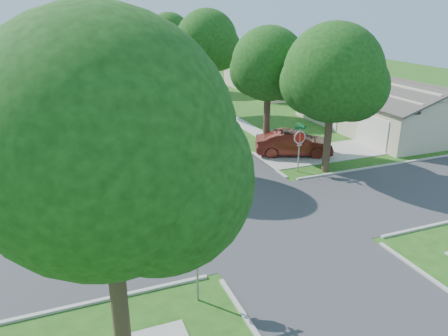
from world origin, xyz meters
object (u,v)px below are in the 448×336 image
(house_ne_far, at_px, (276,77))
(car_curb_west, at_px, (113,79))
(tree_e_far, at_px, (170,37))
(tree_sw_corner, at_px, (107,156))
(tree_e_near, at_px, (269,67))
(tree_ne_corner, at_px, (334,78))
(stop_sign_ne, at_px, (300,139))
(tree_w_near, at_px, (121,67))
(car_curb_east, at_px, (194,114))
(house_ne_near, at_px, (381,110))
(tree_e_mid, at_px, (207,43))
(tree_w_far, at_px, (84,44))
(tree_w_mid, at_px, (97,44))
(stop_sign_sw, at_px, (197,248))
(car_driveway, at_px, (294,143))

(house_ne_far, height_order, car_curb_west, house_ne_far)
(tree_e_far, bearing_deg, tree_sw_corner, -106.56)
(tree_e_near, relative_size, tree_ne_corner, 0.96)
(tree_sw_corner, distance_m, tree_ne_corner, 17.78)
(stop_sign_ne, distance_m, tree_e_far, 29.57)
(tree_w_near, height_order, car_curb_east, tree_w_near)
(tree_e_near, bearing_deg, house_ne_near, 10.04)
(tree_e_mid, height_order, house_ne_far, tree_e_mid)
(house_ne_near, height_order, car_curb_west, house_ne_near)
(tree_ne_corner, relative_size, house_ne_far, 0.64)
(tree_ne_corner, xyz_separation_m, house_ne_far, (9.63, 24.79, -4.08))
(tree_w_far, distance_m, car_curb_east, 17.92)
(tree_ne_corner, relative_size, house_ne_near, 0.64)
(tree_w_mid, bearing_deg, car_curb_east, -20.86)
(tree_e_mid, bearing_deg, house_ne_near, -41.70)
(tree_e_mid, relative_size, tree_w_far, 1.15)
(stop_sign_ne, distance_m, tree_ne_corner, 3.96)
(stop_sign_sw, distance_m, car_driveway, 16.29)
(tree_e_mid, height_order, tree_w_far, tree_e_mid)
(car_curb_east, xyz_separation_m, car_curb_west, (-3.69, 22.08, -0.10))
(car_driveway, distance_m, car_curb_east, 11.32)
(tree_w_near, xyz_separation_m, house_ne_near, (20.64, 1.99, -4.60))
(tree_e_mid, height_order, car_curb_east, tree_e_mid)
(tree_w_near, height_order, tree_w_far, tree_w_near)
(tree_e_far, bearing_deg, stop_sign_ne, -90.10)
(tree_w_near, bearing_deg, tree_w_far, 90.01)
(house_ne_far, height_order, car_curb_east, house_ne_far)
(tree_w_mid, bearing_deg, house_ne_far, 21.17)
(tree_ne_corner, bearing_deg, car_curb_east, 105.35)
(tree_sw_corner, distance_m, house_ne_near, 29.92)
(tree_w_mid, relative_size, house_ne_near, 0.70)
(tree_w_mid, xyz_separation_m, car_curb_west, (3.44, 19.36, -5.89))
(tree_e_near, height_order, tree_e_far, tree_e_far)
(tree_w_far, distance_m, car_driveway, 28.92)
(tree_e_far, xyz_separation_m, house_ne_near, (11.24, -23.01, -4.46))
(tree_w_far, relative_size, house_ne_near, 0.59)
(tree_e_near, xyz_separation_m, house_ne_near, (11.24, 1.99, -4.13))
(car_curb_west, bearing_deg, car_curb_east, 92.01)
(tree_ne_corner, bearing_deg, tree_e_far, 93.09)
(house_ne_far, relative_size, car_curb_west, 3.29)
(stop_sign_ne, relative_size, tree_e_near, 0.36)
(tree_ne_corner, bearing_deg, tree_w_far, 110.28)
(stop_sign_sw, bearing_deg, tree_w_far, 89.93)
(tree_w_mid, bearing_deg, stop_sign_sw, -90.13)
(stop_sign_sw, xyz_separation_m, house_ne_far, (20.69, 33.70, -0.51))
(tree_e_near, distance_m, tree_w_near, 9.41)
(stop_sign_ne, height_order, tree_e_mid, tree_e_mid)
(tree_ne_corner, bearing_deg, car_driveway, 96.20)
(tree_e_near, xyz_separation_m, tree_e_mid, (0.01, 12.00, 0.61))
(tree_w_far, height_order, tree_ne_corner, tree_ne_corner)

